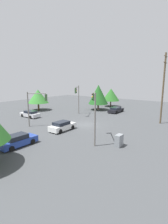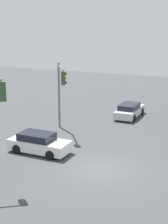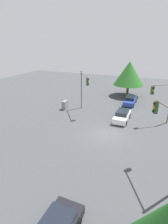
{
  "view_description": "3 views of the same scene",
  "coord_description": "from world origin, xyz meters",
  "px_view_note": "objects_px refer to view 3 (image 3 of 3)",
  "views": [
    {
      "loc": [
        23.56,
        17.06,
        7.73
      ],
      "look_at": [
        1.07,
        0.38,
        2.38
      ],
      "focal_mm": 28.0,
      "sensor_mm": 36.0,
      "label": 1
    },
    {
      "loc": [
        -7.4,
        18.48,
        8.83
      ],
      "look_at": [
        1.13,
        0.06,
        3.57
      ],
      "focal_mm": 55.0,
      "sensor_mm": 36.0,
      "label": 2
    },
    {
      "loc": [
        -18.07,
        -4.91,
        10.37
      ],
      "look_at": [
        -0.64,
        2.66,
        2.78
      ],
      "focal_mm": 28.0,
      "sensor_mm": 36.0,
      "label": 3
    }
  ],
  "objects_px": {
    "traffic_signal_cross": "(163,97)",
    "electrical_cabinet": "(65,105)",
    "sedan_blue": "(130,100)",
    "traffic_signal_aux": "(84,85)",
    "sedan_white": "(122,116)"
  },
  "relations": [
    {
      "from": "traffic_signal_cross",
      "to": "traffic_signal_aux",
      "type": "relative_size",
      "value": 0.91
    },
    {
      "from": "sedan_white",
      "to": "traffic_signal_cross",
      "type": "height_order",
      "value": "traffic_signal_cross"
    },
    {
      "from": "sedan_blue",
      "to": "electrical_cabinet",
      "type": "height_order",
      "value": "same"
    },
    {
      "from": "traffic_signal_cross",
      "to": "traffic_signal_aux",
      "type": "bearing_deg",
      "value": -35.75
    },
    {
      "from": "sedan_white",
      "to": "electrical_cabinet",
      "type": "distance_m",
      "value": 9.7
    },
    {
      "from": "electrical_cabinet",
      "to": "sedan_blue",
      "type": "bearing_deg",
      "value": -53.88
    },
    {
      "from": "traffic_signal_cross",
      "to": "electrical_cabinet",
      "type": "bearing_deg",
      "value": -34.76
    },
    {
      "from": "sedan_white",
      "to": "traffic_signal_cross",
      "type": "xyz_separation_m",
      "value": [
        0.86,
        -4.89,
        3.18
      ]
    },
    {
      "from": "sedan_blue",
      "to": "electrical_cabinet",
      "type": "xyz_separation_m",
      "value": [
        -6.93,
        9.49,
        0.03
      ]
    },
    {
      "from": "sedan_blue",
      "to": "traffic_signal_aux",
      "type": "bearing_deg",
      "value": 47.29
    },
    {
      "from": "sedan_blue",
      "to": "traffic_signal_cross",
      "type": "distance_m",
      "value": 9.06
    },
    {
      "from": "traffic_signal_cross",
      "to": "electrical_cabinet",
      "type": "xyz_separation_m",
      "value": [
        -0.14,
        14.57,
        -3.16
      ]
    },
    {
      "from": "electrical_cabinet",
      "to": "traffic_signal_aux",
      "type": "bearing_deg",
      "value": -86.09
    },
    {
      "from": "sedan_blue",
      "to": "electrical_cabinet",
      "type": "bearing_deg",
      "value": 36.12
    },
    {
      "from": "sedan_white",
      "to": "traffic_signal_aux",
      "type": "bearing_deg",
      "value": -8.45
    }
  ]
}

